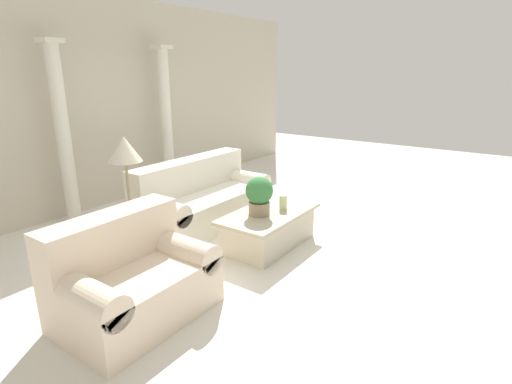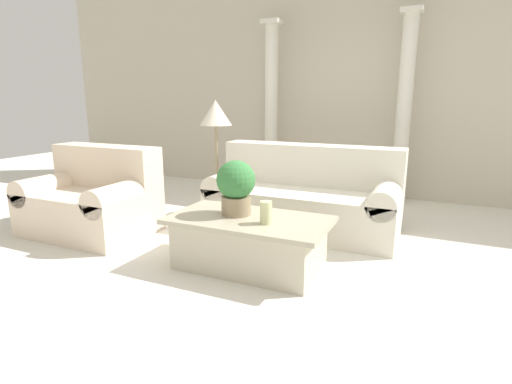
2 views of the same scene
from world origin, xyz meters
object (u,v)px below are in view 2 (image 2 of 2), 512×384
object	(u,v)px
loveseat	(93,198)
floor_lamp	(216,118)
sofa_long	(304,197)
potted_plant	(236,185)
coffee_table	(249,242)

from	to	relation	value
loveseat	floor_lamp	xyz separation A→B (m)	(0.88, 1.12, 0.82)
sofa_long	floor_lamp	distance (m)	1.42
sofa_long	potted_plant	size ratio (longest dim) A/B	4.31
sofa_long	coffee_table	distance (m)	1.20
loveseat	coffee_table	world-z (taller)	loveseat
potted_plant	floor_lamp	world-z (taller)	floor_lamp
sofa_long	loveseat	bearing A→B (deg)	-153.33
sofa_long	loveseat	xyz separation A→B (m)	(-2.03, -1.02, 0.01)
coffee_table	potted_plant	distance (m)	0.49
sofa_long	loveseat	size ratio (longest dim) A/B	1.57
potted_plant	sofa_long	bearing A→B (deg)	77.91
coffee_table	floor_lamp	world-z (taller)	floor_lamp
coffee_table	floor_lamp	xyz separation A→B (m)	(-1.05, 1.29, 0.96)
sofa_long	loveseat	distance (m)	2.27
coffee_table	floor_lamp	size ratio (longest dim) A/B	0.96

